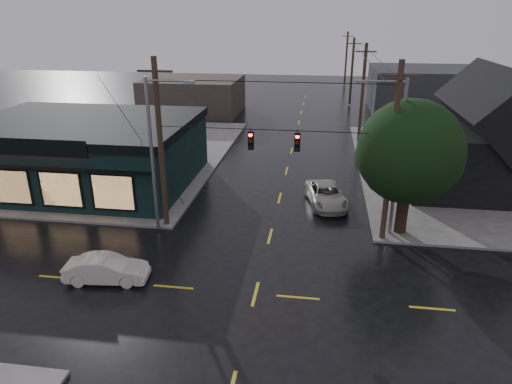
# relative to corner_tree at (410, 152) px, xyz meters

# --- Properties ---
(ground_plane) EXTENTS (160.00, 160.00, 0.00)m
(ground_plane) POSITION_rel_corner_tree_xyz_m (-7.63, -7.47, -5.06)
(ground_plane) COLOR black
(sidewalk_nw) EXTENTS (28.00, 28.00, 0.15)m
(sidewalk_nw) POSITION_rel_corner_tree_xyz_m (-27.63, 12.53, -4.99)
(sidewalk_nw) COLOR #5E5D58
(sidewalk_nw) RESTS_ON ground
(pizza_shop) EXTENTS (16.30, 12.34, 4.90)m
(pizza_shop) POSITION_rel_corner_tree_xyz_m (-22.63, 5.48, -2.50)
(pizza_shop) COLOR black
(pizza_shop) RESTS_ON ground
(ne_building) EXTENTS (12.60, 11.60, 8.75)m
(ne_building) POSITION_rel_corner_tree_xyz_m (7.37, 9.53, -0.59)
(ne_building) COLOR black
(ne_building) RESTS_ON ground
(corner_tree) EXTENTS (5.92, 5.92, 7.90)m
(corner_tree) POSITION_rel_corner_tree_xyz_m (0.00, 0.00, 0.00)
(corner_tree) COLOR black
(corner_tree) RESTS_ON ground
(utility_pole_nw) EXTENTS (2.00, 0.32, 10.15)m
(utility_pole_nw) POSITION_rel_corner_tree_xyz_m (-14.13, -0.97, -5.06)
(utility_pole_nw) COLOR black
(utility_pole_nw) RESTS_ON ground
(utility_pole_ne) EXTENTS (2.00, 0.32, 10.15)m
(utility_pole_ne) POSITION_rel_corner_tree_xyz_m (-1.13, -0.97, -5.06)
(utility_pole_ne) COLOR black
(utility_pole_ne) RESTS_ON ground
(utility_pole_far_a) EXTENTS (2.00, 0.32, 9.65)m
(utility_pole_far_a) POSITION_rel_corner_tree_xyz_m (-1.13, 20.53, -5.06)
(utility_pole_far_a) COLOR black
(utility_pole_far_a) RESTS_ON ground
(utility_pole_far_b) EXTENTS (2.00, 0.32, 9.15)m
(utility_pole_far_b) POSITION_rel_corner_tree_xyz_m (-1.13, 40.53, -5.06)
(utility_pole_far_b) COLOR black
(utility_pole_far_b) RESTS_ON ground
(utility_pole_far_c) EXTENTS (2.00, 0.32, 9.15)m
(utility_pole_far_c) POSITION_rel_corner_tree_xyz_m (-1.13, 60.53, -5.06)
(utility_pole_far_c) COLOR black
(utility_pole_far_c) RESTS_ON ground
(span_signal_assembly) EXTENTS (13.00, 0.48, 1.23)m
(span_signal_assembly) POSITION_rel_corner_tree_xyz_m (-7.53, -0.97, 0.64)
(span_signal_assembly) COLOR black
(span_signal_assembly) RESTS_ON ground
(streetlight_nw) EXTENTS (5.40, 0.30, 9.15)m
(streetlight_nw) POSITION_rel_corner_tree_xyz_m (-14.43, -1.67, -5.06)
(streetlight_nw) COLOR gray
(streetlight_nw) RESTS_ON ground
(streetlight_ne) EXTENTS (5.40, 0.30, 9.15)m
(streetlight_ne) POSITION_rel_corner_tree_xyz_m (-0.63, -0.27, -5.06)
(streetlight_ne) COLOR gray
(streetlight_ne) RESTS_ON ground
(bg_building_west) EXTENTS (12.00, 10.00, 4.40)m
(bg_building_west) POSITION_rel_corner_tree_xyz_m (-21.63, 32.53, -2.86)
(bg_building_west) COLOR #372C28
(bg_building_west) RESTS_ON ground
(bg_building_east) EXTENTS (14.00, 12.00, 5.60)m
(bg_building_east) POSITION_rel_corner_tree_xyz_m (8.37, 37.53, -2.26)
(bg_building_east) COLOR #2D2C32
(bg_building_east) RESTS_ON ground
(sedan_cream) EXTENTS (4.16, 1.84, 1.33)m
(sedan_cream) POSITION_rel_corner_tree_xyz_m (-15.00, -7.40, -4.40)
(sedan_cream) COLOR silver
(sedan_cream) RESTS_ON ground
(suv_silver) EXTENTS (3.35, 5.43, 1.40)m
(suv_silver) POSITION_rel_corner_tree_xyz_m (-4.37, 3.81, -4.36)
(suv_silver) COLOR #A6A599
(suv_silver) RESTS_ON ground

